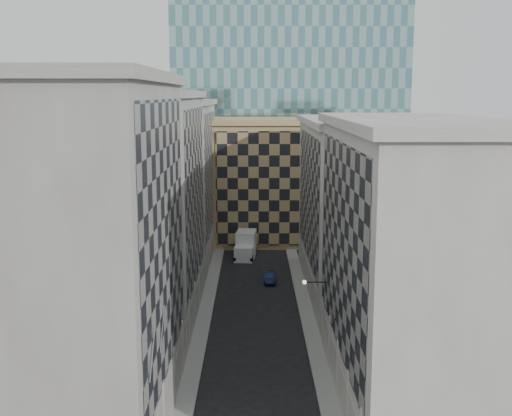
{
  "coord_description": "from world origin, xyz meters",
  "views": [
    {
      "loc": [
        -0.26,
        -29.78,
        22.27
      ],
      "look_at": [
        -0.06,
        14.54,
        14.44
      ],
      "focal_mm": 45.0,
      "sensor_mm": 36.0,
      "label": 1
    }
  ],
  "objects": [
    {
      "name": "tan_block",
      "position": [
        2.0,
        67.9,
        9.44
      ],
      "size": [
        16.8,
        14.8,
        18.8
      ],
      "color": "tan",
      "rests_on": "ground"
    },
    {
      "name": "bldg_right_b",
      "position": [
        10.89,
        42.0,
        9.85
      ],
      "size": [
        10.8,
        28.8,
        19.7
      ],
      "color": "#ABA59D",
      "rests_on": "ground"
    },
    {
      "name": "bracket_lamp",
      "position": [
        4.38,
        24.0,
        6.2
      ],
      "size": [
        1.98,
        0.36,
        0.36
      ],
      "color": "black",
      "rests_on": "ground"
    },
    {
      "name": "flagpoles_left",
      "position": [
        -5.9,
        6.0,
        8.0
      ],
      "size": [
        0.1,
        6.33,
        2.33
      ],
      "color": "gray",
      "rests_on": "ground"
    },
    {
      "name": "church_tower",
      "position": [
        0.0,
        82.0,
        26.95
      ],
      "size": [
        7.2,
        7.2,
        51.5
      ],
      "color": "#2E2923",
      "rests_on": "ground"
    },
    {
      "name": "bldg_right_a",
      "position": [
        10.88,
        15.0,
        10.32
      ],
      "size": [
        10.8,
        26.8,
        20.7
      ],
      "color": "#ABA59D",
      "rests_on": "ground"
    },
    {
      "name": "dark_car",
      "position": [
        1.69,
        44.7,
        0.63
      ],
      "size": [
        1.37,
        3.83,
        1.26
      ],
      "primitive_type": "imported",
      "rotation": [
        0.0,
        0.0,
        -0.01
      ],
      "color": "#11203E",
      "rests_on": "ground"
    },
    {
      "name": "bldg_left_a",
      "position": [
        -10.88,
        11.0,
        11.82
      ],
      "size": [
        10.8,
        22.8,
        23.7
      ],
      "color": "gray",
      "rests_on": "ground"
    },
    {
      "name": "sidewalk_west",
      "position": [
        -5.25,
        30.0,
        0.07
      ],
      "size": [
        1.5,
        100.0,
        0.15
      ],
      "primitive_type": "cube",
      "color": "#979792",
      "rests_on": "ground"
    },
    {
      "name": "box_truck",
      "position": [
        -1.33,
        57.04,
        1.53
      ],
      "size": [
        3.16,
        6.61,
        3.51
      ],
      "rotation": [
        0.0,
        0.0,
        -0.09
      ],
      "color": "white",
      "rests_on": "ground"
    },
    {
      "name": "bldg_left_c",
      "position": [
        -10.88,
        55.0,
        10.83
      ],
      "size": [
        10.8,
        22.8,
        21.7
      ],
      "color": "gray",
      "rests_on": "ground"
    },
    {
      "name": "bldg_left_b",
      "position": [
        -10.88,
        33.0,
        11.32
      ],
      "size": [
        10.8,
        22.8,
        22.7
      ],
      "color": "gray",
      "rests_on": "ground"
    },
    {
      "name": "sidewalk_east",
      "position": [
        5.25,
        30.0,
        0.07
      ],
      "size": [
        1.5,
        100.0,
        0.15
      ],
      "primitive_type": "cube",
      "color": "#979792",
      "rests_on": "ground"
    }
  ]
}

